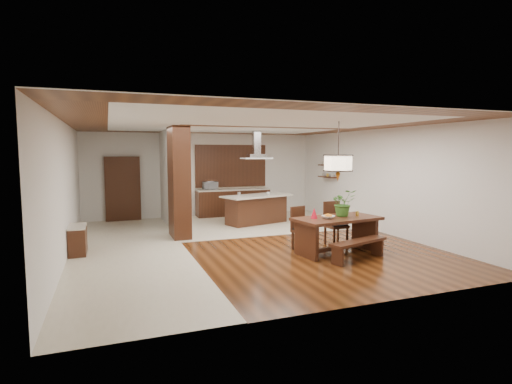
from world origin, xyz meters
name	(u,v)px	position (x,y,z in m)	size (l,w,h in m)	color
room_shell	(244,159)	(0.00, 0.00, 2.06)	(9.00, 9.04, 2.92)	#381B0A
tile_hallway	(129,252)	(-2.75, 0.00, 0.01)	(2.50, 9.00, 0.01)	beige
tile_kitchen	(257,223)	(1.25, 2.50, 0.01)	(5.50, 4.00, 0.01)	beige
soffit_band	(244,125)	(0.00, 0.00, 2.88)	(8.00, 9.00, 0.02)	#432310
partition_pier	(179,182)	(-1.40, 1.20, 1.45)	(0.45, 1.00, 2.90)	black
partition_stub	(168,178)	(-1.40, 3.30, 1.45)	(0.18, 2.40, 2.90)	silver
hallway_console	(78,240)	(-3.81, 0.20, 0.32)	(0.37, 0.88, 0.63)	black
hallway_doorway	(123,189)	(-2.70, 4.40, 1.05)	(1.10, 0.20, 2.10)	black
rear_counter	(233,202)	(1.00, 4.20, 0.48)	(2.60, 0.62, 0.95)	black
kitchen_window	(231,166)	(1.00, 4.46, 1.75)	(2.60, 0.08, 1.50)	#A66D31
shelf_lower	(328,177)	(3.87, 2.60, 1.40)	(0.26, 0.90, 0.04)	black
shelf_upper	(328,165)	(3.87, 2.60, 1.80)	(0.26, 0.90, 0.04)	black
dining_table	(337,227)	(1.58, -1.70, 0.59)	(2.04, 1.23, 0.80)	black
dining_bench	(358,250)	(1.68, -2.38, 0.21)	(1.48, 0.32, 0.42)	black
dining_chair_left	(304,229)	(1.02, -1.19, 0.49)	(0.44, 0.44, 0.99)	black
dining_chair_right	(336,224)	(1.97, -1.05, 0.52)	(0.46, 0.46, 1.05)	black
pendant_lantern	(338,152)	(1.58, -1.70, 2.25)	(0.64, 0.64, 1.31)	#FBE4C0
foliage_plant	(343,203)	(1.79, -1.60, 1.10)	(0.54, 0.47, 0.60)	#346923
fruit_bowl	(328,217)	(1.31, -1.78, 0.83)	(0.26, 0.26, 0.06)	beige
napkin_cone	(314,213)	(1.03, -1.66, 0.92)	(0.15, 0.15, 0.23)	red
gold_ornament	(357,213)	(2.12, -1.68, 0.85)	(0.08, 0.08, 0.11)	gold
kitchen_island	(256,209)	(1.20, 2.37, 0.47)	(2.38, 1.55, 0.91)	black
range_hood	(256,145)	(1.20, 2.37, 2.46)	(0.90, 0.55, 0.87)	silver
island_cup	(268,193)	(1.56, 2.26, 0.95)	(0.11, 0.11, 0.09)	silver
microwave	(210,186)	(0.18, 4.22, 1.08)	(0.49, 0.33, 0.27)	#BBBDC3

